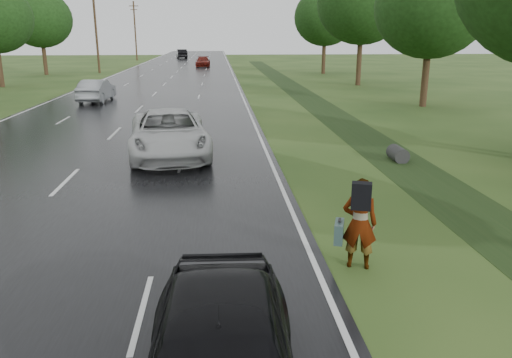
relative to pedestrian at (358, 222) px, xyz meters
name	(u,v)px	position (x,y,z in m)	size (l,w,h in m)	color
road	(169,80)	(-7.58, 43.54, -0.94)	(14.00, 180.00, 0.04)	black
edge_stripe_east	(235,79)	(-0.83, 43.54, -0.92)	(0.12, 180.00, 0.01)	silver
edge_stripe_west	(102,80)	(-14.33, 43.54, -0.92)	(0.12, 180.00, 0.01)	silver
center_line	(169,79)	(-7.58, 43.54, -0.92)	(0.12, 180.00, 0.01)	silver
drainage_ditch	(341,121)	(3.92, 17.24, -0.93)	(2.20, 120.00, 0.56)	#1C3213
utility_pole_far	(96,28)	(-16.78, 53.54, 4.23)	(1.60, 0.26, 10.00)	#3E2D19
utility_pole_distant	(135,30)	(-16.78, 83.54, 4.23)	(1.60, 0.26, 10.00)	#3E2D19
tree_east_c	(432,7)	(10.62, 22.54, 5.17)	(7.00, 7.00, 9.29)	#3E2D19
tree_east_d	(362,3)	(10.22, 36.54, 6.19)	(8.00, 8.00, 10.76)	#3E2D19
tree_east_f	(325,17)	(9.92, 50.54, 5.41)	(7.20, 7.20, 9.62)	#3E2D19
tree_west_f	(40,19)	(-22.38, 51.54, 5.17)	(7.00, 7.00, 9.29)	#3E2D19
pedestrian	(358,222)	(0.00, 0.00, 0.00)	(0.90, 0.91, 1.87)	#A5998C
white_pickup	(169,134)	(-4.58, 9.84, -0.06)	(2.85, 6.19, 1.72)	silver
silver_sedan	(96,91)	(-10.99, 26.35, -0.17)	(1.59, 4.57, 1.51)	#979BA0
far_car_red	(203,62)	(-4.61, 64.23, -0.22)	(1.98, 4.87, 1.41)	maroon
far_car_dark	(182,54)	(-9.25, 89.85, -0.08)	(1.79, 5.14, 1.69)	black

